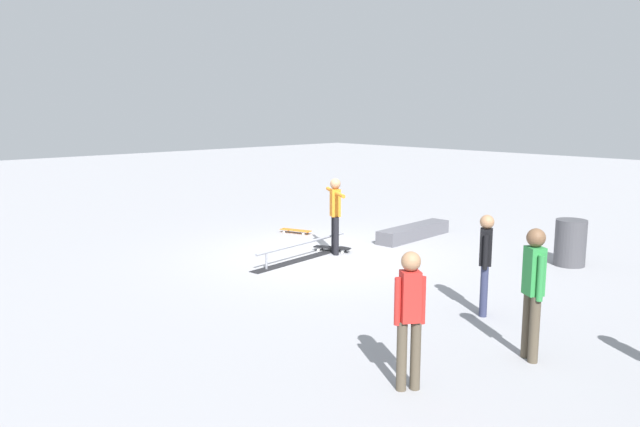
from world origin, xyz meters
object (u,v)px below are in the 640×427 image
(bystander_black_shirt, at_px, (485,259))
(skater_main, at_px, (335,211))
(grind_rail, at_px, (303,252))
(skateboard_main, at_px, (332,248))
(loose_skateboard_orange, at_px, (296,230))
(skate_ledge, at_px, (414,232))
(trash_bin, at_px, (570,243))
(bystander_red_shirt, at_px, (410,313))
(bystander_green_shirt, at_px, (533,287))

(bystander_black_shirt, bearing_deg, skater_main, -135.09)
(grind_rail, relative_size, bystander_black_shirt, 1.87)
(skateboard_main, bearing_deg, loose_skateboard_orange, -43.92)
(skate_ledge, bearing_deg, trash_bin, 93.27)
(skate_ledge, height_order, bystander_red_shirt, bystander_red_shirt)
(grind_rail, height_order, skateboard_main, grind_rail)
(skate_ledge, xyz_separation_m, skater_main, (2.47, -0.13, 0.77))
(bystander_red_shirt, bearing_deg, bystander_green_shirt, 17.31)
(grind_rail, bearing_deg, bystander_red_shirt, 52.07)
(skate_ledge, bearing_deg, skater_main, -2.95)
(grind_rail, xyz_separation_m, skateboard_main, (-0.91, -0.09, -0.08))
(grind_rail, bearing_deg, skateboard_main, 178.57)
(skater_main, xyz_separation_m, bystander_black_shirt, (1.10, 4.23, -0.08))
(bystander_green_shirt, xyz_separation_m, trash_bin, (-4.81, -1.75, -0.47))
(skate_ledge, xyz_separation_m, trash_bin, (-0.21, 3.64, 0.30))
(grind_rail, xyz_separation_m, bystander_red_shirt, (3.07, 5.17, 0.72))
(grind_rail, xyz_separation_m, skater_main, (-0.77, 0.14, 0.77))
(skater_main, xyz_separation_m, bystander_red_shirt, (3.84, 5.03, -0.06))
(bystander_black_shirt, xyz_separation_m, loose_skateboard_orange, (-1.93, -6.44, -0.77))
(skater_main, height_order, bystander_green_shirt, bystander_green_shirt)
(bystander_black_shirt, distance_m, bystander_red_shirt, 2.86)
(skater_main, distance_m, skateboard_main, 0.90)
(bystander_black_shirt, xyz_separation_m, bystander_red_shirt, (2.74, 0.79, 0.02))
(bystander_green_shirt, bearing_deg, skateboard_main, -170.03)
(skater_main, relative_size, bystander_black_shirt, 1.06)
(grind_rail, distance_m, bystander_red_shirt, 6.06)
(skateboard_main, relative_size, bystander_red_shirt, 0.53)
(skater_main, height_order, loose_skateboard_orange, skater_main)
(skate_ledge, height_order, bystander_green_shirt, bystander_green_shirt)
(grind_rail, distance_m, skateboard_main, 0.92)
(bystander_red_shirt, relative_size, loose_skateboard_orange, 1.87)
(skater_main, distance_m, trash_bin, 4.65)
(skateboard_main, relative_size, trash_bin, 0.90)
(grind_rail, xyz_separation_m, trash_bin, (-3.45, 3.91, 0.30))
(grind_rail, relative_size, loose_skateboard_orange, 3.43)
(bystander_red_shirt, bearing_deg, loose_skateboard_orange, 90.66)
(grind_rail, height_order, bystander_black_shirt, bystander_black_shirt)
(grind_rail, bearing_deg, trash_bin, 124.18)
(trash_bin, bearing_deg, loose_skateboard_orange, -72.83)
(grind_rail, relative_size, bystander_green_shirt, 1.73)
(skate_ledge, relative_size, bystander_black_shirt, 1.55)
(loose_skateboard_orange, bearing_deg, skater_main, 140.25)
(skate_ledge, bearing_deg, bystander_black_shirt, 49.02)
(loose_skateboard_orange, bearing_deg, bystander_green_shirt, 139.91)
(skate_ledge, distance_m, trash_bin, 3.66)
(skate_ledge, distance_m, skateboard_main, 2.36)
(skate_ledge, relative_size, skater_main, 1.46)
(skateboard_main, xyz_separation_m, trash_bin, (-2.54, 4.01, 0.38))
(grind_rail, distance_m, trash_bin, 5.22)
(skater_main, bearing_deg, bystander_green_shirt, 8.61)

